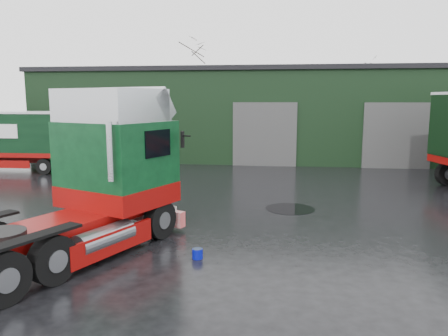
{
  "coord_description": "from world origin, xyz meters",
  "views": [
    {
      "loc": [
        3.06,
        -13.59,
        4.21
      ],
      "look_at": [
        0.99,
        2.1,
        1.7
      ],
      "focal_mm": 35.0,
      "sensor_mm": 36.0,
      "label": 1
    }
  ],
  "objects_px": {
    "hero_tractor": "(61,174)",
    "trailer_left": "(6,141)",
    "tree_back_a": "(191,94)",
    "tree_back_b": "(355,104)",
    "warehouse": "(268,113)",
    "wash_bucket": "(197,254)"
  },
  "relations": [
    {
      "from": "hero_tractor",
      "to": "trailer_left",
      "type": "height_order",
      "value": "hero_tractor"
    },
    {
      "from": "hero_tractor",
      "to": "tree_back_a",
      "type": "height_order",
      "value": "tree_back_a"
    },
    {
      "from": "trailer_left",
      "to": "tree_back_b",
      "type": "relative_size",
      "value": 1.51
    },
    {
      "from": "hero_tractor",
      "to": "warehouse",
      "type": "bearing_deg",
      "value": 101.38
    },
    {
      "from": "wash_bucket",
      "to": "tree_back_a",
      "type": "bearing_deg",
      "value": 101.93
    },
    {
      "from": "wash_bucket",
      "to": "tree_back_b",
      "type": "xyz_separation_m",
      "value": [
        9.1,
        32.66,
        3.62
      ]
    },
    {
      "from": "wash_bucket",
      "to": "tree_back_b",
      "type": "relative_size",
      "value": 0.04
    },
    {
      "from": "warehouse",
      "to": "trailer_left",
      "type": "relative_size",
      "value": 2.85
    },
    {
      "from": "warehouse",
      "to": "tree_back_b",
      "type": "xyz_separation_m",
      "value": [
        8.0,
        10.0,
        0.59
      ]
    },
    {
      "from": "warehouse",
      "to": "tree_back_a",
      "type": "relative_size",
      "value": 3.41
    },
    {
      "from": "trailer_left",
      "to": "wash_bucket",
      "type": "bearing_deg",
      "value": -134.31
    },
    {
      "from": "wash_bucket",
      "to": "trailer_left",
      "type": "bearing_deg",
      "value": 137.54
    },
    {
      "from": "hero_tractor",
      "to": "wash_bucket",
      "type": "distance_m",
      "value": 4.15
    },
    {
      "from": "tree_back_b",
      "to": "hero_tractor",
      "type": "bearing_deg",
      "value": -110.96
    },
    {
      "from": "hero_tractor",
      "to": "tree_back_b",
      "type": "bearing_deg",
      "value": 91.83
    },
    {
      "from": "trailer_left",
      "to": "tree_back_b",
      "type": "bearing_deg",
      "value": -50.77
    },
    {
      "from": "warehouse",
      "to": "wash_bucket",
      "type": "xyz_separation_m",
      "value": [
        -1.1,
        -22.66,
        -3.02
      ]
    },
    {
      "from": "trailer_left",
      "to": "warehouse",
      "type": "bearing_deg",
      "value": -58.06
    },
    {
      "from": "hero_tractor",
      "to": "trailer_left",
      "type": "xyz_separation_m",
      "value": [
        -10.3,
        13.0,
        -0.51
      ]
    },
    {
      "from": "tree_back_b",
      "to": "trailer_left",
      "type": "bearing_deg",
      "value": -138.91
    },
    {
      "from": "wash_bucket",
      "to": "warehouse",
      "type": "bearing_deg",
      "value": 87.22
    },
    {
      "from": "trailer_left",
      "to": "wash_bucket",
      "type": "xyz_separation_m",
      "value": [
        13.84,
        -12.66,
        -1.63
      ]
    }
  ]
}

